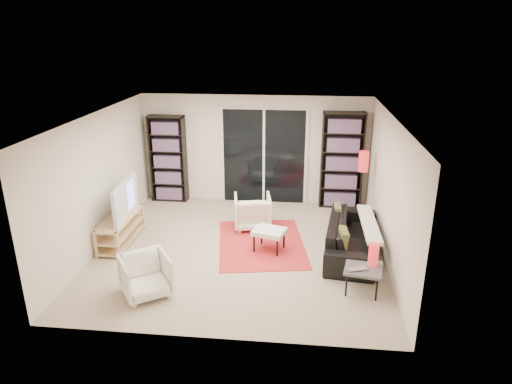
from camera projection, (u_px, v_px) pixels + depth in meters
floor at (240, 249)px, 8.19m from camera, size 5.00×5.00×0.00m
wall_back at (255, 150)px, 10.12m from camera, size 5.00×0.02×2.40m
wall_front at (211, 255)px, 5.45m from camera, size 5.00×0.02×2.40m
wall_left at (99, 182)px, 8.03m from camera, size 0.02×5.00×2.40m
wall_right at (389, 192)px, 7.54m from camera, size 0.02×5.00×2.40m
ceiling at (239, 117)px, 7.37m from camera, size 5.00×5.00×0.02m
sliding_door at (264, 157)px, 10.12m from camera, size 1.92×0.08×2.16m
bookshelf_left at (168, 159)px, 10.23m from camera, size 0.80×0.30×1.95m
bookshelf_right at (342, 161)px, 9.83m from camera, size 0.90×0.30×2.10m
tv_stand at (121, 229)px, 8.40m from camera, size 0.44×1.37×0.50m
tv at (119, 200)px, 8.20m from camera, size 0.21×1.18×0.68m
rug at (261, 243)px, 8.41m from camera, size 1.87×2.31×0.01m
sofa at (352, 236)px, 8.00m from camera, size 1.09×2.20×0.62m
armchair_back at (252, 212)px, 9.01m from camera, size 0.81×0.83×0.66m
armchair_front at (146, 276)px, 6.72m from camera, size 0.93×0.94×0.62m
ottoman at (269, 233)px, 8.06m from camera, size 0.65×0.58×0.40m
side_table at (363, 270)px, 6.79m from camera, size 0.63×0.63×0.40m
laptop at (359, 270)px, 6.67m from camera, size 0.35×0.29×0.02m
table_lamp at (373, 255)px, 6.80m from camera, size 0.15×0.15×0.34m
floor_lamp at (363, 168)px, 8.97m from camera, size 0.22×0.22×1.49m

